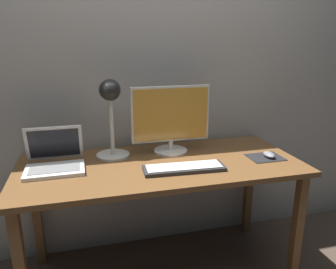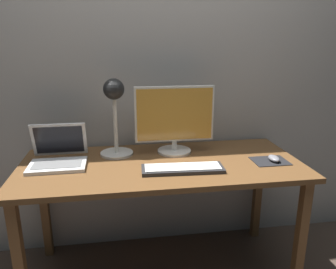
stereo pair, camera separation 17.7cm
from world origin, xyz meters
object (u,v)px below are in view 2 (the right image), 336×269
(laptop, at_px, (58,153))
(desk_lamp, at_px, (115,106))
(keyboard_main, at_px, (183,169))
(mouse, at_px, (274,158))
(monitor, at_px, (174,118))

(laptop, bearing_deg, desk_lamp, 16.91)
(laptop, bearing_deg, keyboard_main, -17.63)
(laptop, relative_size, mouse, 3.23)
(keyboard_main, bearing_deg, desk_lamp, 138.19)
(keyboard_main, bearing_deg, mouse, 5.45)
(keyboard_main, xyz_separation_m, laptop, (-0.67, 0.21, 0.05))
(keyboard_main, relative_size, laptop, 1.44)
(desk_lamp, relative_size, mouse, 4.83)
(keyboard_main, height_order, laptop, laptop)
(keyboard_main, height_order, desk_lamp, desk_lamp)
(laptop, relative_size, desk_lamp, 0.67)
(keyboard_main, bearing_deg, monitor, 88.81)
(monitor, distance_m, laptop, 0.70)
(laptop, xyz_separation_m, desk_lamp, (0.32, 0.10, 0.24))
(monitor, height_order, mouse, monitor)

